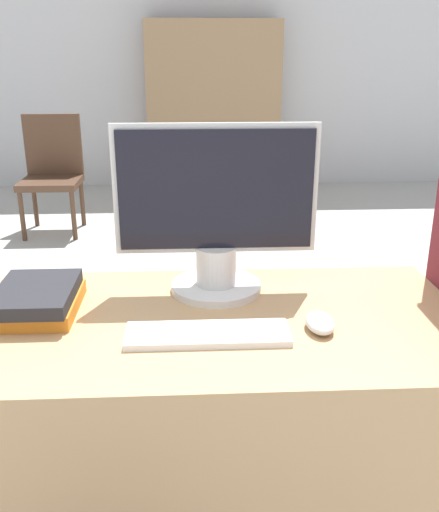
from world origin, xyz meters
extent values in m
cube|color=silver|center=(0.00, 5.12, 1.40)|extent=(12.00, 0.06, 2.80)
cube|color=tan|center=(0.00, 0.33, 0.37)|extent=(1.23, 0.65, 0.74)
cylinder|color=silver|center=(0.00, 0.50, 0.75)|extent=(0.25, 0.25, 0.02)
cylinder|color=silver|center=(0.00, 0.50, 0.81)|extent=(0.11, 0.11, 0.11)
cube|color=silver|center=(0.00, 0.51, 1.02)|extent=(0.53, 0.01, 0.34)
cube|color=black|center=(0.00, 0.50, 1.02)|extent=(0.50, 0.02, 0.31)
cube|color=white|center=(-0.03, 0.23, 0.75)|extent=(0.38, 0.12, 0.02)
ellipsoid|color=silver|center=(0.23, 0.25, 0.76)|extent=(0.07, 0.11, 0.04)
cube|color=orange|center=(-0.45, 0.39, 0.76)|extent=(0.19, 0.25, 0.04)
cube|color=#232328|center=(-0.45, 0.38, 0.80)|extent=(0.19, 0.25, 0.03)
cylinder|color=#4C3323|center=(-1.33, 3.24, 0.19)|extent=(0.04, 0.04, 0.38)
cylinder|color=#4C3323|center=(-0.95, 3.24, 0.19)|extent=(0.04, 0.04, 0.38)
cylinder|color=#4C3323|center=(-1.33, 3.62, 0.19)|extent=(0.04, 0.04, 0.38)
cylinder|color=#4C3323|center=(-0.95, 3.62, 0.19)|extent=(0.04, 0.04, 0.38)
cube|color=#4C3323|center=(-1.14, 3.43, 0.40)|extent=(0.44, 0.44, 0.05)
cube|color=#4C3323|center=(-1.14, 3.63, 0.66)|extent=(0.44, 0.04, 0.47)
cube|color=#9E7A56|center=(0.18, 4.88, 0.82)|extent=(1.31, 0.32, 1.64)
camera|label=1|loc=(-0.07, -0.94, 1.36)|focal=40.00mm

